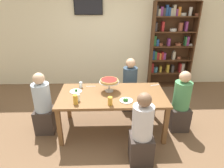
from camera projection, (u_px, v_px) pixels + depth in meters
The scene contains 18 objects.
ground_plane at pixel (112, 129), 3.73m from camera, with size 12.00×12.00×0.00m, color brown.
rear_partition at pixel (110, 33), 5.15m from camera, with size 8.00×0.12×2.80m, color beige.
dining_table at pixel (112, 98), 3.45m from camera, with size 1.86×0.94×0.74m.
bookshelf at pixel (171, 44), 5.12m from camera, with size 1.17×0.30×2.21m.
television at pixel (88, 6), 4.77m from camera, with size 0.70×0.05×0.43m.
diner_head_east at pixel (180, 105), 3.56m from camera, with size 0.34×0.34×1.15m.
diner_head_west at pixel (44, 107), 3.49m from camera, with size 0.34×0.34×1.15m.
diner_near_right at pixel (142, 134), 2.83m from camera, with size 0.34×0.34×1.15m.
diner_far_right at pixel (130, 88), 4.24m from camera, with size 0.34×0.34×1.15m.
deep_dish_pizza_stand at pixel (109, 81), 3.46m from camera, with size 0.35×0.35×0.23m.
salad_plate_near_diner at pixel (76, 91), 3.50m from camera, with size 0.22×0.22×0.06m.
salad_plate_far_diner at pixel (126, 100), 3.18m from camera, with size 0.22×0.22×0.07m.
beer_glass_amber_tall at pixel (110, 101), 3.06m from camera, with size 0.08×0.08×0.14m, color gold.
beer_glass_amber_short at pixel (75, 100), 3.08m from camera, with size 0.07×0.07×0.16m, color gold.
water_glass_clear_near at pixel (81, 85), 3.65m from camera, with size 0.06×0.06×0.11m, color white.
water_glass_clear_far at pixel (78, 98), 3.18m from camera, with size 0.07×0.07×0.12m, color white.
cutlery_fork_near at pixel (91, 86), 3.71m from camera, with size 0.18×0.02×0.01m, color silver.
cutlery_knife_near at pixel (155, 85), 3.76m from camera, with size 0.18×0.02×0.01m, color silver.
Camera 1 is at (-0.09, -3.04, 2.31)m, focal length 31.47 mm.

